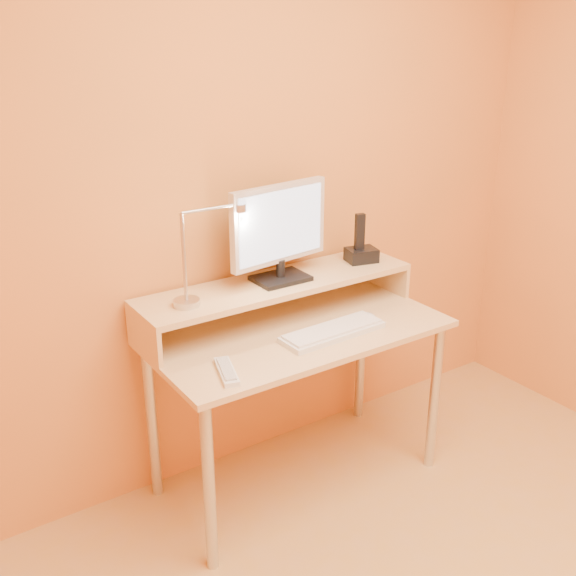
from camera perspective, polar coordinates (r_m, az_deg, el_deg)
wall_back at (r=2.76m, az=-2.88°, el=8.87°), size 3.00×0.04×2.50m
desk_leg_fl at (r=2.44m, az=-6.77°, el=-16.65°), size 0.04×0.04×0.69m
desk_leg_fr at (r=3.00m, az=12.43°, el=-9.14°), size 0.04×0.04×0.69m
desk_leg_bl at (r=2.82m, az=-11.57°, el=-11.22°), size 0.04×0.04×0.69m
desk_leg_br at (r=3.31m, az=6.25°, el=-5.64°), size 0.04×0.04×0.69m
desk_lower at (r=2.68m, az=0.89°, el=-3.80°), size 1.20×0.60×0.02m
shelf_riser_left at (r=2.51m, az=-12.27°, el=-4.04°), size 0.02×0.30×0.14m
shelf_riser_right at (r=3.10m, az=8.33°, el=1.15°), size 0.02×0.30×0.14m
desk_shelf at (r=2.73m, az=-0.88°, el=0.36°), size 1.20×0.30×0.02m
monitor_foot at (r=2.73m, az=-0.64°, el=0.84°), size 0.22×0.16×0.02m
monitor_neck at (r=2.71m, az=-0.64°, el=1.71°), size 0.04×0.04×0.07m
monitor_panel at (r=2.66m, az=-0.78°, el=5.52°), size 0.47×0.10×0.32m
monitor_back at (r=2.68m, az=-1.05°, el=5.64°), size 0.42×0.07×0.27m
monitor_screen at (r=2.65m, az=-0.56°, el=5.43°), size 0.42×0.06×0.28m
lamp_base at (r=2.50m, az=-8.68°, el=-1.25°), size 0.10×0.10×0.02m
lamp_post at (r=2.44m, az=-8.91°, el=2.60°), size 0.01×0.01×0.33m
lamp_arm at (r=2.45m, az=-6.57°, el=6.78°), size 0.24×0.01×0.01m
lamp_head at (r=2.50m, az=-4.11°, el=6.86°), size 0.04×0.04×0.03m
lamp_bulb at (r=2.51m, az=-4.10°, el=6.51°), size 0.03×0.03×0.00m
phone_dock at (r=2.96m, az=6.30°, el=2.83°), size 0.15×0.13×0.06m
phone_handset at (r=2.92m, az=6.16°, el=4.82°), size 0.04×0.03×0.16m
phone_led at (r=2.95m, az=7.61°, el=2.71°), size 0.01×0.00×0.04m
keyboard at (r=2.62m, az=3.85°, el=-3.81°), size 0.44×0.15×0.02m
mouse at (r=2.75m, az=6.98°, el=-2.58°), size 0.09×0.11×0.03m
remote_control at (r=2.34m, az=-5.28°, el=-7.14°), size 0.11×0.21×0.02m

